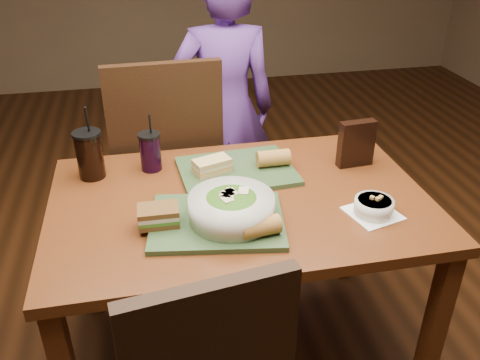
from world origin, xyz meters
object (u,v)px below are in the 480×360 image
object	(u,v)px
soup_bowl	(374,206)
baguette_near	(260,227)
tray_near	(217,221)
cup_cola	(90,154)
chip_bag	(356,144)
sandwich_far	(212,166)
tray_far	(237,171)
chair_far	(167,161)
baguette_far	(273,158)
dining_table	(240,219)
diner	(225,110)
cup_berry	(150,151)
sandwich_near	(158,216)
salad_bowl	(231,206)

from	to	relation	value
soup_bowl	baguette_near	world-z (taller)	baguette_near
tray_near	cup_cola	bearing A→B (deg)	135.10
chip_bag	sandwich_far	bearing A→B (deg)	173.22
tray_near	tray_far	bearing A→B (deg)	68.17
chair_far	baguette_far	distance (m)	0.60
dining_table	chair_far	bearing A→B (deg)	109.30
dining_table	tray_far	world-z (taller)	tray_far
dining_table	diner	bearing A→B (deg)	83.26
sandwich_far	cup_berry	world-z (taller)	cup_berry
dining_table	baguette_near	xyz separation A→B (m)	(0.01, -0.25, 0.14)
dining_table	chip_bag	bearing A→B (deg)	17.29
tray_far	cup_cola	world-z (taller)	cup_cola
chip_bag	chair_far	bearing A→B (deg)	141.97
cup_cola	cup_berry	bearing A→B (deg)	3.88
sandwich_near	sandwich_far	size ratio (longest dim) A/B	0.85
tray_near	chip_bag	size ratio (longest dim) A/B	2.32
chip_bag	cup_cola	bearing A→B (deg)	168.98
tray_near	sandwich_near	xyz separation A→B (m)	(-0.18, 0.01, 0.04)
diner	tray_near	xyz separation A→B (m)	(-0.21, -1.05, 0.05)
salad_bowl	sandwich_near	world-z (taller)	salad_bowl
dining_table	diner	xyz separation A→B (m)	(0.11, 0.91, 0.05)
dining_table	diner	size ratio (longest dim) A/B	0.91
chair_far	soup_bowl	world-z (taller)	chair_far
tray_far	baguette_far	xyz separation A→B (m)	(0.14, -0.00, 0.04)
tray_near	cup_berry	distance (m)	0.46
diner	salad_bowl	bearing A→B (deg)	85.76
sandwich_far	soup_bowl	bearing A→B (deg)	-36.92
salad_bowl	chip_bag	bearing A→B (deg)	28.85
baguette_far	cup_berry	distance (m)	0.46
baguette_near	chair_far	bearing A→B (deg)	104.49
dining_table	baguette_near	world-z (taller)	baguette_near
tray_near	cup_cola	world-z (taller)	cup_cola
diner	salad_bowl	xyz separation A→B (m)	(-0.17, -1.05, 0.10)
salad_bowl	tray_far	bearing A→B (deg)	75.84
soup_bowl	chip_bag	world-z (taller)	chip_bag
tray_near	baguette_far	size ratio (longest dim) A/B	3.40
diner	salad_bowl	size ratio (longest dim) A/B	5.24
baguette_near	cup_cola	world-z (taller)	cup_cola
cup_cola	chair_far	bearing A→B (deg)	49.85
diner	chip_bag	world-z (taller)	diner
tray_near	baguette_near	world-z (taller)	baguette_near
salad_bowl	cup_cola	world-z (taller)	cup_cola
tray_near	sandwich_far	size ratio (longest dim) A/B	2.81
baguette_near	sandwich_far	bearing A→B (deg)	100.74
tray_near	chip_bag	bearing A→B (deg)	26.46
dining_table	chair_far	size ratio (longest dim) A/B	1.19
tray_near	cup_cola	distance (m)	0.57
baguette_near	diner	bearing A→B (deg)	85.20
cup_berry	sandwich_far	bearing A→B (deg)	-25.55
chair_far	soup_bowl	distance (m)	1.02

